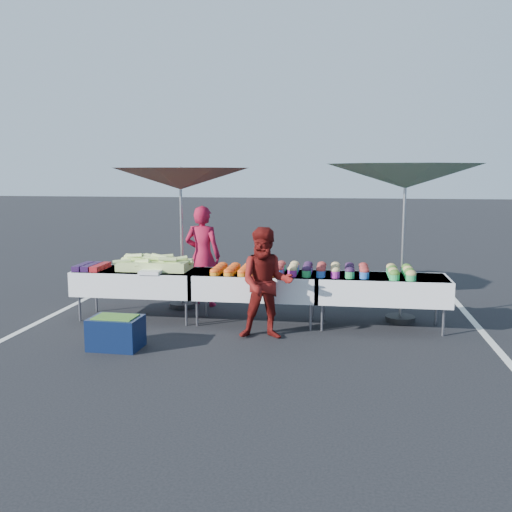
# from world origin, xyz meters

# --- Properties ---
(ground) EXTENTS (80.00, 80.00, 0.00)m
(ground) POSITION_xyz_m (0.00, 0.00, 0.00)
(ground) COLOR black
(stripe_left) EXTENTS (0.10, 5.00, 0.00)m
(stripe_left) POSITION_xyz_m (-3.20, 0.00, 0.00)
(stripe_left) COLOR silver
(stripe_left) RESTS_ON ground
(stripe_right) EXTENTS (0.10, 5.00, 0.00)m
(stripe_right) POSITION_xyz_m (3.20, 0.00, 0.00)
(stripe_right) COLOR silver
(stripe_right) RESTS_ON ground
(table_left) EXTENTS (1.86, 0.81, 0.75)m
(table_left) POSITION_xyz_m (-1.80, 0.00, 0.58)
(table_left) COLOR white
(table_left) RESTS_ON ground
(table_center) EXTENTS (1.86, 0.81, 0.75)m
(table_center) POSITION_xyz_m (0.00, 0.00, 0.58)
(table_center) COLOR white
(table_center) RESTS_ON ground
(table_right) EXTENTS (1.86, 0.81, 0.75)m
(table_right) POSITION_xyz_m (1.80, 0.00, 0.58)
(table_right) COLOR white
(table_right) RESTS_ON ground
(berry_punnets) EXTENTS (0.40, 0.54, 0.08)m
(berry_punnets) POSITION_xyz_m (-2.51, -0.06, 0.79)
(berry_punnets) COLOR black
(berry_punnets) RESTS_ON table_left
(corn_pile) EXTENTS (1.16, 0.57, 0.26)m
(corn_pile) POSITION_xyz_m (-1.55, 0.04, 0.84)
(corn_pile) COLOR #B9D66D
(corn_pile) RESTS_ON table_left
(plastic_bags) EXTENTS (0.30, 0.25, 0.05)m
(plastic_bags) POSITION_xyz_m (-1.50, -0.30, 0.78)
(plastic_bags) COLOR white
(plastic_bags) RESTS_ON table_left
(carrot_bowls) EXTENTS (0.95, 0.69, 0.11)m
(carrot_bowls) POSITION_xyz_m (-0.15, -0.01, 0.80)
(carrot_bowls) COLOR orange
(carrot_bowls) RESTS_ON table_center
(potato_cups) EXTENTS (1.34, 0.58, 0.16)m
(potato_cups) POSITION_xyz_m (0.95, 0.00, 0.83)
(potato_cups) COLOR blue
(potato_cups) RESTS_ON table_right
(bean_baskets) EXTENTS (0.36, 0.68, 0.15)m
(bean_baskets) POSITION_xyz_m (2.06, -0.01, 0.82)
(bean_baskets) COLOR green
(bean_baskets) RESTS_ON table_right
(vendor) EXTENTS (0.65, 0.47, 1.67)m
(vendor) POSITION_xyz_m (-1.04, 0.98, 0.83)
(vendor) COLOR maroon
(vendor) RESTS_ON ground
(customer) EXTENTS (0.79, 0.64, 1.50)m
(customer) POSITION_xyz_m (0.25, -0.75, 0.75)
(customer) COLOR #63110E
(customer) RESTS_ON ground
(umbrella_left) EXTENTS (2.37, 2.37, 2.30)m
(umbrella_left) POSITION_xyz_m (-1.34, 0.78, 2.08)
(umbrella_left) COLOR black
(umbrella_left) RESTS_ON ground
(umbrella_right) EXTENTS (2.70, 2.70, 2.35)m
(umbrella_right) POSITION_xyz_m (2.12, 0.40, 2.13)
(umbrella_right) COLOR black
(umbrella_right) RESTS_ON ground
(storage_bin) EXTENTS (0.65, 0.48, 0.41)m
(storage_bin) POSITION_xyz_m (-1.57, -1.48, 0.21)
(storage_bin) COLOR #0B1737
(storage_bin) RESTS_ON ground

